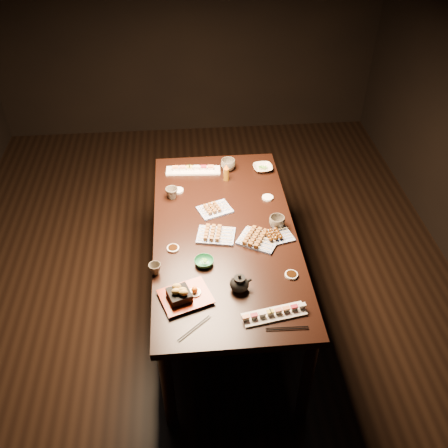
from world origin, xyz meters
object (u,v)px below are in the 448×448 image
at_px(dining_table, 225,273).
at_px(edamame_bowl_cream, 263,168).
at_px(yakitori_plate_left, 215,207).
at_px(teapot, 239,283).
at_px(edamame_bowl_green, 204,262).
at_px(sushi_platter_near, 274,313).
at_px(yakitori_plate_center, 216,233).
at_px(teacup_near_left, 155,269).
at_px(teacup_far_left, 172,193).
at_px(yakitori_plate_right, 258,238).
at_px(teacup_mid_right, 277,222).
at_px(sushi_platter_far, 193,169).
at_px(condiment_bottle, 226,172).
at_px(tempura_tray, 185,292).
at_px(teacup_far_right, 228,165).

distance_m(dining_table, edamame_bowl_cream, 0.85).
relative_size(yakitori_plate_left, teapot, 1.67).
distance_m(edamame_bowl_green, teapot, 0.29).
xyz_separation_m(sushi_platter_near, teapot, (-0.16, 0.20, 0.03)).
bearing_deg(sushi_platter_near, teapot, 119.06).
bearing_deg(dining_table, teapot, -80.58).
bearing_deg(yakitori_plate_center, sushi_platter_near, -57.14).
relative_size(teacup_near_left, teacup_far_left, 0.84).
bearing_deg(yakitori_plate_center, teacup_near_left, -130.77).
height_order(yakitori_plate_right, teacup_far_left, teacup_far_left).
height_order(yakitori_plate_center, teacup_mid_right, teacup_mid_right).
height_order(sushi_platter_far, teapot, teapot).
bearing_deg(dining_table, yakitori_plate_center, -138.07).
height_order(sushi_platter_near, yakitori_plate_center, yakitori_plate_center).
height_order(teacup_mid_right, condiment_bottle, condiment_bottle).
bearing_deg(condiment_bottle, teacup_mid_right, -63.98).
relative_size(teacup_near_left, condiment_bottle, 0.55).
xyz_separation_m(dining_table, teapot, (0.04, -0.50, 0.43)).
xyz_separation_m(edamame_bowl_green, teacup_near_left, (-0.28, -0.05, 0.02)).
bearing_deg(condiment_bottle, yakitori_plate_center, -101.15).
distance_m(edamame_bowl_green, tempura_tray, 0.29).
bearing_deg(edamame_bowl_green, yakitori_plate_right, 26.45).
height_order(yakitori_plate_center, tempura_tray, tempura_tray).
distance_m(teacup_near_left, condiment_bottle, 1.03).
bearing_deg(dining_table, sushi_platter_far, 108.97).
distance_m(dining_table, tempura_tray, 0.74).
height_order(edamame_bowl_green, teacup_near_left, teacup_near_left).
bearing_deg(sushi_platter_near, teacup_far_left, 105.79).
bearing_deg(teacup_near_left, yakitori_plate_right, 19.20).
xyz_separation_m(sushi_platter_near, teacup_mid_right, (0.14, 0.72, 0.02)).
distance_m(sushi_platter_far, teacup_mid_right, 0.86).
distance_m(teacup_far_right, condiment_bottle, 0.14).
bearing_deg(teacup_mid_right, sushi_platter_near, -100.76).
height_order(dining_table, condiment_bottle, condiment_bottle).
bearing_deg(teacup_far_right, condiment_bottle, -101.33).
xyz_separation_m(teacup_mid_right, teacup_far_left, (-0.67, 0.37, -0.00)).
distance_m(sushi_platter_far, edamame_bowl_cream, 0.52).
xyz_separation_m(teacup_far_left, teacup_far_right, (0.42, 0.32, 0.00)).
height_order(sushi_platter_far, teacup_far_right, teacup_far_right).
distance_m(dining_table, sushi_platter_near, 0.83).
bearing_deg(yakitori_plate_right, edamame_bowl_cream, 109.78).
relative_size(sushi_platter_far, teacup_far_left, 4.70).
bearing_deg(tempura_tray, dining_table, 45.12).
height_order(dining_table, sushi_platter_far, sushi_platter_far).
distance_m(yakitori_plate_left, edamame_bowl_cream, 0.60).
xyz_separation_m(sushi_platter_near, edamame_bowl_cream, (0.15, 1.38, -0.00)).
distance_m(yakitori_plate_left, teacup_far_right, 0.50).
bearing_deg(teapot, teacup_near_left, 146.53).
distance_m(teacup_near_left, teacup_far_right, 1.16).
bearing_deg(sushi_platter_near, yakitori_plate_center, 101.35).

